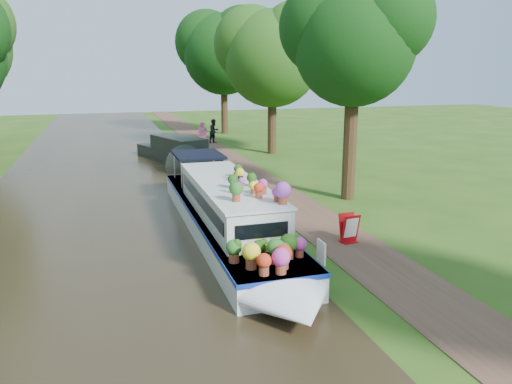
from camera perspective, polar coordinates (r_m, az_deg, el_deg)
The scene contains 12 objects.
ground at distance 17.33m, azimuth 3.72°, elevation -4.07°, with size 100.00×100.00×0.00m, color #2A4C13.
canal_water at distance 16.29m, azimuth -16.54°, elevation -5.78°, with size 10.00×100.00×0.02m, color black.
towpath at distance 17.77m, azimuth 7.35°, elevation -3.65°, with size 2.20×100.00×0.03m, color #523526.
plant_boat at distance 15.93m, azimuth -3.12°, elevation -2.47°, with size 2.29×13.52×2.28m.
tree_near_overhang at distance 20.89m, azimuth 11.11°, elevation 17.12°, with size 5.52×5.28×8.99m.
tree_near_mid at distance 32.22m, azimuth 1.84°, elevation 15.83°, with size 6.90×6.60×9.40m.
tree_near_far at distance 42.68m, azimuth -3.79°, elevation 16.15°, with size 7.59×7.26×10.30m.
second_boat at distance 29.75m, azimuth -8.84°, elevation 4.57°, with size 4.32×8.17×1.49m.
sandwich_board at distance 15.93m, azimuth 10.60°, elevation -4.24°, with size 0.59×0.52×0.91m.
pedestrian_pink at distance 34.06m, azimuth -6.11°, elevation 6.42°, with size 0.68×0.45×1.86m, color pink.
pedestrian_dark at distance 37.06m, azimuth -4.81°, elevation 6.97°, with size 0.85×0.66×1.75m, color black.
verge_plant at distance 19.28m, azimuth 1.54°, elevation -1.50°, with size 0.39×0.34×0.44m, color #22601C.
Camera 1 is at (-5.89, -15.40, 5.33)m, focal length 35.00 mm.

